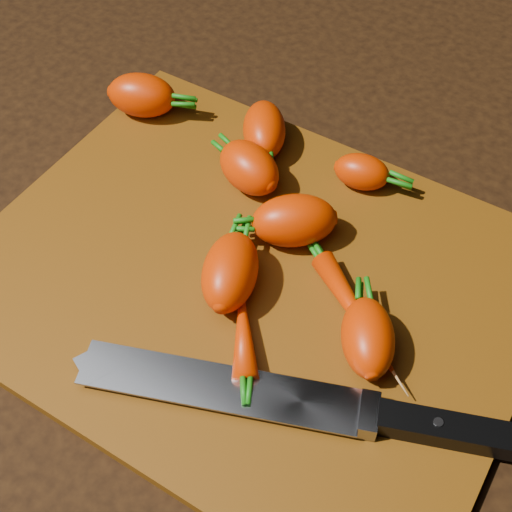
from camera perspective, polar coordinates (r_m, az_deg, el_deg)
The scene contains 12 objects.
ground at distance 0.66m, azimuth -0.45°, elevation -2.45°, with size 2.00×2.00×0.01m, color black.
cutting_board at distance 0.66m, azimuth -0.46°, elevation -1.89°, with size 0.50×0.40×0.01m, color #6F3C0B.
carrot_0 at distance 0.80m, azimuth -9.12°, elevation 12.58°, with size 0.07×0.05×0.05m, color #E43100.
carrot_1 at distance 0.71m, azimuth -0.55°, elevation 7.08°, with size 0.07×0.05×0.05m, color #E43100.
carrot_2 at distance 0.75m, azimuth 0.66°, elevation 10.08°, with size 0.08×0.04×0.04m, color #E43100.
carrot_3 at distance 0.62m, azimuth -2.08°, elevation -1.27°, with size 0.08×0.05×0.05m, color #E43100.
carrot_4 at distance 0.66m, azimuth 3.06°, elevation 2.85°, with size 0.08×0.05×0.05m, color #E43100.
carrot_5 at distance 0.72m, azimuth 8.46°, elevation 6.68°, with size 0.06×0.04×0.04m, color #E43100.
carrot_6 at distance 0.59m, azimuth 8.93°, elevation -6.46°, with size 0.07×0.04×0.04m, color #E43100.
carrot_7 at distance 0.62m, azimuth 7.97°, elevation -4.47°, with size 0.13×0.02×0.02m, color #E43100.
carrot_8 at distance 0.60m, azimuth -1.02°, elevation -6.21°, with size 0.09×0.02×0.02m, color #E43100.
knife at distance 0.58m, azimuth -0.83°, elevation -10.82°, with size 0.36×0.16×0.02m.
Camera 1 is at (0.21, -0.33, 0.53)m, focal length 50.00 mm.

